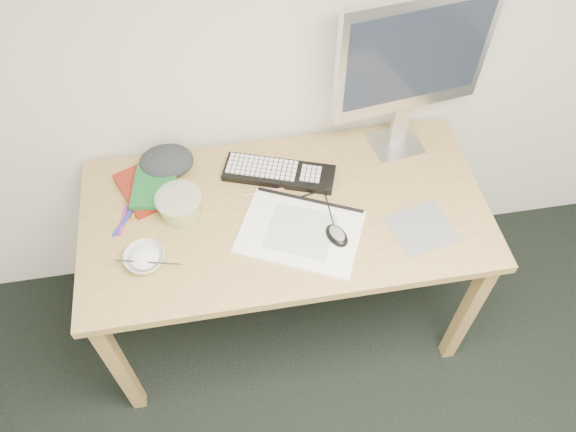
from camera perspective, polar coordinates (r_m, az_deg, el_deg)
name	(u,v)px	position (r m, az deg, el deg)	size (l,w,h in m)	color
desk	(285,225)	(2.00, -0.29, -0.90)	(1.40, 0.70, 0.75)	tan
mousepad	(423,228)	(1.94, 13.51, -1.18)	(0.20, 0.18, 0.00)	gray
sketchpad	(300,232)	(1.87, 1.24, -1.63)	(0.39, 0.28, 0.01)	white
keyboard	(279,173)	(2.03, -0.91, 4.38)	(0.40, 0.13, 0.02)	black
monitor	(413,60)	(1.93, 12.60, 15.21)	(0.53, 0.19, 0.62)	silver
mouse	(337,234)	(1.85, 5.00, -1.79)	(0.06, 0.10, 0.03)	black
rice_bowl	(145,259)	(1.85, -14.33, -4.22)	(0.13, 0.13, 0.04)	white
chopsticks	(147,262)	(1.82, -14.13, -4.57)	(0.02, 0.02, 0.21)	silver
fruit_tub	(180,205)	(1.94, -10.95, 1.13)	(0.16, 0.16, 0.08)	gold
book_red	(147,187)	(2.05, -14.13, 2.85)	(0.17, 0.22, 0.02)	maroon
book_green	(154,186)	(2.02, -13.41, 2.99)	(0.15, 0.20, 0.02)	#175E29
cloth_lump	(167,162)	(2.08, -12.24, 5.42)	(0.16, 0.14, 0.07)	#222429
pencil_pink	(268,191)	(1.99, -2.08, 2.52)	(0.01, 0.01, 0.18)	pink
pencil_tan	(298,202)	(1.95, 1.06, 1.44)	(0.01, 0.01, 0.17)	#A87A58
pencil_black	(306,195)	(1.97, 1.88, 2.12)	(0.01, 0.01, 0.18)	black
marker_blue	(125,220)	(1.98, -16.23, -0.41)	(0.01, 0.01, 0.14)	#222BB9
marker_orange	(138,207)	(2.01, -15.02, 0.93)	(0.01, 0.01, 0.12)	orange
marker_purple	(123,220)	(1.98, -16.40, -0.38)	(0.01, 0.01, 0.12)	purple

